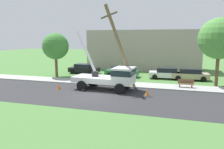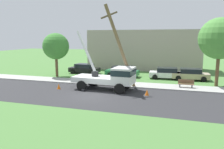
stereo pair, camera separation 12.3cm
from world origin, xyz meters
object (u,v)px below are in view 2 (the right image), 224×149
utility_truck (111,76)px  roadside_tree_near (56,46)px  parked_sedan_green (122,71)px  roadside_tree_far (220,39)px  parked_sedan_tan (190,74)px  traffic_cone_ahead (147,92)px  traffic_cone_behind (59,86)px  park_bench (186,84)px  leaning_utility_pole (120,47)px  parked_sedan_white (167,73)px  parked_sedan_black (84,69)px

utility_truck → roadside_tree_near: (-9.36, 5.33, 2.65)m
parked_sedan_green → roadside_tree_far: roadside_tree_far is taller
roadside_tree_near → parked_sedan_tan: bearing=8.7°
traffic_cone_ahead → roadside_tree_near: bearing=154.1°
utility_truck → traffic_cone_behind: (-5.29, -1.17, -1.13)m
traffic_cone_ahead → parked_sedan_tan: (4.10, 9.00, 0.43)m
park_bench → roadside_tree_near: bearing=172.1°
utility_truck → leaning_utility_pole: leaning_utility_pole is taller
traffic_cone_ahead → parked_sedan_white: (1.27, 9.01, 0.43)m
utility_truck → parked_sedan_white: (5.00, 7.97, -0.70)m
parked_sedan_tan → roadside_tree_far: size_ratio=0.61×
traffic_cone_ahead → parked_sedan_white: parked_sedan_white is taller
traffic_cone_behind → parked_sedan_black: parked_sedan_black is taller
parked_sedan_white → parked_sedan_green: bearing=-178.6°
leaning_utility_pole → parked_sedan_tan: (7.18, 7.05, -3.62)m
parked_sedan_tan → roadside_tree_near: roadside_tree_near is taller
parked_sedan_black → roadside_tree_near: (-2.50, -3.45, 3.34)m
park_bench → roadside_tree_far: roadside_tree_far is taller
parked_sedan_tan → roadside_tree_near: 17.70m
utility_truck → traffic_cone_ahead: (3.73, -1.04, -1.13)m
traffic_cone_behind → parked_sedan_tan: (13.12, 9.13, 0.43)m
roadside_tree_near → traffic_cone_behind: bearing=-58.0°
parked_sedan_black → park_bench: size_ratio=2.81×
traffic_cone_ahead → parked_sedan_green: size_ratio=0.13×
parked_sedan_tan → park_bench: (-0.62, -4.95, -0.25)m
roadside_tree_far → parked_sedan_white: bearing=151.7°
parked_sedan_green → parked_sedan_tan: 8.71m
parked_sedan_tan → park_bench: bearing=-97.2°
roadside_tree_near → roadside_tree_far: size_ratio=0.79×
leaning_utility_pole → parked_sedan_green: leaning_utility_pole is taller
traffic_cone_ahead → roadside_tree_far: size_ratio=0.08×
traffic_cone_ahead → park_bench: park_bench is taller
parked_sedan_white → roadside_tree_near: (-14.35, -2.65, 3.34)m
leaning_utility_pole → roadside_tree_near: leaning_utility_pole is taller
utility_truck → parked_sedan_tan: (7.82, 7.96, -0.70)m
parked_sedan_black → roadside_tree_near: roadside_tree_near is taller
parked_sedan_tan → park_bench: size_ratio=2.80×
roadside_tree_far → parked_sedan_green: bearing=166.2°
traffic_cone_ahead → parked_sedan_white: 9.11m
utility_truck → park_bench: 7.86m
roadside_tree_far → roadside_tree_near: bearing=179.2°
parked_sedan_green → roadside_tree_near: bearing=-163.5°
traffic_cone_behind → parked_sedan_black: size_ratio=0.12×
parked_sedan_tan → parked_sedan_green: bearing=-179.1°
parked_sedan_green → park_bench: parked_sedan_green is taller
roadside_tree_far → leaning_utility_pole: bearing=-156.9°
roadside_tree_far → parked_sedan_black: bearing=167.9°
traffic_cone_ahead → parked_sedan_tan: bearing=65.5°
traffic_cone_behind → parked_sedan_white: parked_sedan_white is taller
park_bench → roadside_tree_near: (-16.56, 2.31, 3.59)m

